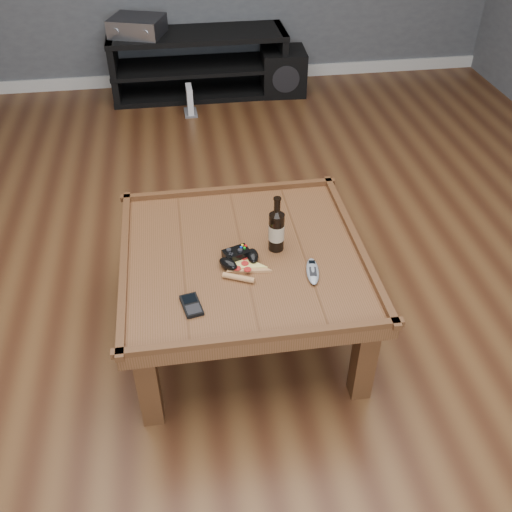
{
  "coord_description": "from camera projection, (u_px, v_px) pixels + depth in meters",
  "views": [
    {
      "loc": [
        -0.22,
        -1.83,
        1.92
      ],
      "look_at": [
        0.04,
        -0.11,
        0.52
      ],
      "focal_mm": 40.0,
      "sensor_mm": 36.0,
      "label": 1
    }
  ],
  "objects": [
    {
      "name": "baseboard",
      "position": [
        198.0,
        77.0,
        4.92
      ],
      "size": [
        5.0,
        0.02,
        0.1
      ],
      "primitive_type": "cube",
      "color": "silver",
      "rests_on": "ground"
    },
    {
      "name": "media_console",
      "position": [
        199.0,
        64.0,
        4.61
      ],
      "size": [
        1.4,
        0.45,
        0.5
      ],
      "color": "black",
      "rests_on": "ground"
    },
    {
      "name": "coffee_table",
      "position": [
        243.0,
        265.0,
        2.4
      ],
      "size": [
        1.03,
        1.03,
        0.48
      ],
      "color": "#513117",
      "rests_on": "ground"
    },
    {
      "name": "remote_control",
      "position": [
        313.0,
        271.0,
        2.26
      ],
      "size": [
        0.07,
        0.17,
        0.02
      ],
      "rotation": [
        0.0,
        0.0,
        -0.15
      ],
      "color": "gray",
      "rests_on": "coffee_table"
    },
    {
      "name": "game_console",
      "position": [
        190.0,
        101.0,
        4.4
      ],
      "size": [
        0.1,
        0.18,
        0.22
      ],
      "rotation": [
        0.0,
        0.0,
        0.02
      ],
      "color": "slate",
      "rests_on": "ground"
    },
    {
      "name": "beer_bottle",
      "position": [
        277.0,
        229.0,
        2.33
      ],
      "size": [
        0.07,
        0.07,
        0.25
      ],
      "color": "black",
      "rests_on": "coffee_table"
    },
    {
      "name": "av_receiver",
      "position": [
        137.0,
        26.0,
        4.35
      ],
      "size": [
        0.47,
        0.42,
        0.13
      ],
      "rotation": [
        0.0,
        0.0,
        -0.33
      ],
      "color": "black",
      "rests_on": "media_console"
    },
    {
      "name": "game_controller",
      "position": [
        239.0,
        257.0,
        2.31
      ],
      "size": [
        0.18,
        0.15,
        0.05
      ],
      "rotation": [
        0.0,
        0.0,
        0.33
      ],
      "color": "black",
      "rests_on": "coffee_table"
    },
    {
      "name": "pizza_slice",
      "position": [
        244.0,
        267.0,
        2.28
      ],
      "size": [
        0.22,
        0.27,
        0.02
      ],
      "rotation": [
        0.0,
        0.0,
        -0.43
      ],
      "color": "tan",
      "rests_on": "coffee_table"
    },
    {
      "name": "smartphone",
      "position": [
        192.0,
        305.0,
        2.11
      ],
      "size": [
        0.09,
        0.13,
        0.02
      ],
      "rotation": [
        0.0,
        0.0,
        0.2
      ],
      "color": "black",
      "rests_on": "coffee_table"
    },
    {
      "name": "ground",
      "position": [
        245.0,
        330.0,
        2.64
      ],
      "size": [
        6.0,
        6.0,
        0.0
      ],
      "primitive_type": "plane",
      "color": "#402112",
      "rests_on": "ground"
    },
    {
      "name": "subwoofer",
      "position": [
        283.0,
        71.0,
        4.68
      ],
      "size": [
        0.37,
        0.37,
        0.35
      ],
      "rotation": [
        0.0,
        0.0,
        -0.06
      ],
      "color": "black",
      "rests_on": "ground"
    }
  ]
}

